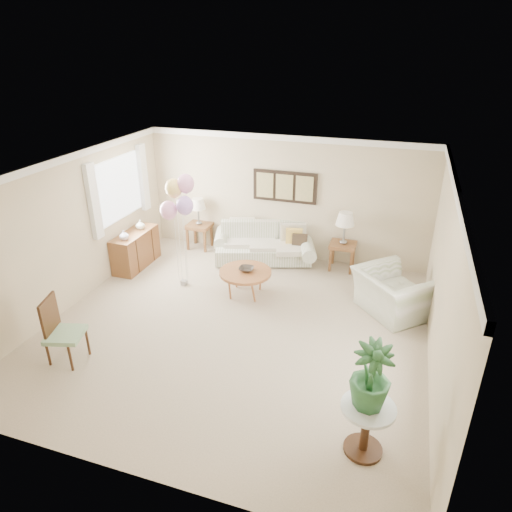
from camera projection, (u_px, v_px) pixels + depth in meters
The scene contains 18 objects.
ground_plane at pixel (236, 327), 7.51m from camera, with size 6.00×6.00×0.00m, color #B7A58C.
room_shell at pixel (229, 233), 6.92m from camera, with size 6.04×6.04×2.60m.
wall_art_triptych at pixel (285, 187), 9.39m from camera, with size 1.35×0.06×0.65m.
sofa at pixel (264, 246), 9.70m from camera, with size 2.43×1.40×0.81m.
end_table_left at pixel (199, 228), 10.20m from camera, with size 0.52×0.48×0.57m.
end_table_right at pixel (343, 248), 9.24m from camera, with size 0.52×0.48×0.57m.
lamp_left at pixel (198, 205), 9.97m from camera, with size 0.34×0.34×0.60m.
lamp_right at pixel (345, 220), 8.98m from camera, with size 0.37×0.37×0.66m.
coffee_table at pixel (245, 273), 8.30m from camera, with size 0.96×0.96×0.48m.
decor_bowl at pixel (246, 269), 8.28m from camera, with size 0.27×0.27×0.07m, color #322B25.
armchair at pixel (392, 293), 7.76m from camera, with size 1.16×1.02×0.76m, color silver.
side_table at pixel (367, 417), 5.04m from camera, with size 0.61×0.61×0.66m.
potted_plant at pixel (371, 376), 4.81m from camera, with size 0.45×0.45×0.80m, color #285430.
accent_chair at pixel (60, 329), 6.54m from camera, with size 0.60×0.60×1.00m.
credenza at pixel (136, 249), 9.42m from camera, with size 0.46×1.20×0.74m.
vase_white at pixel (124, 235), 8.90m from camera, with size 0.18×0.18×0.19m, color silver.
vase_sage at pixel (140, 225), 9.41m from camera, with size 0.18×0.18×0.19m, color silver.
balloon_cluster at pixel (178, 198), 8.10m from camera, with size 0.61×0.49×2.16m.
Camera 1 is at (2.29, -5.87, 4.26)m, focal length 32.00 mm.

